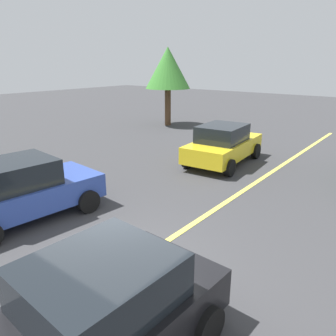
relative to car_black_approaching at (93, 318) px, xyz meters
name	(u,v)px	position (x,y,z in m)	size (l,w,h in m)	color
ground_plane	(122,271)	(1.71, 1.28, -0.80)	(80.00, 80.00, 0.00)	#38383A
lane_marking_centre	(203,217)	(4.71, 1.28, -0.79)	(28.00, 0.16, 0.01)	#E0D14C
car_black_approaching	(93,318)	(0.00, 0.00, 0.00)	(4.00, 2.23, 1.58)	black
car_yellow_crossing	(223,144)	(9.45, 3.34, 0.01)	(4.28, 2.28, 1.61)	gold
car_blue_behind_van	(23,189)	(1.78, 5.00, 0.02)	(3.99, 2.35, 1.63)	#2D479E
tree_left_verge	(168,68)	(14.81, 10.45, 2.80)	(2.85, 2.85, 4.91)	#513823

